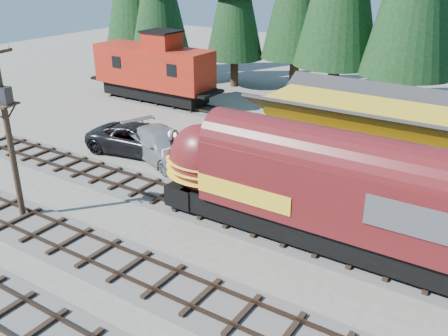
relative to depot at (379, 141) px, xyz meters
The scene contains 8 objects.
ground 10.91m from the depot, 89.99° to the right, with size 120.00×120.00×0.00m, color #6B665B.
track_spur 12.83m from the depot, 143.13° to the left, with size 32.00×3.20×0.33m.
depot is the anchor object (origin of this frame).
locomotive 6.64m from the depot, 100.83° to the right, with size 15.07×3.00×4.10m.
caboose 22.94m from the depot, 160.91° to the left, with size 10.92×3.17×5.68m.
utility_pole 18.18m from the depot, 138.22° to the right, with size 1.24×2.06×8.52m.
pickup_truck_a 14.90m from the depot, behind, with size 3.09×6.70×1.86m, color black.
pickup_truck_b 12.81m from the depot, 167.95° to the right, with size 2.77×6.81×1.98m, color #9B9DA2.
Camera 1 is at (6.62, -14.19, 11.87)m, focal length 40.00 mm.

